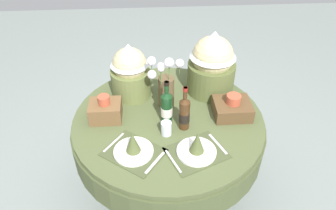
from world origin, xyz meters
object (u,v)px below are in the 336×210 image
(wine_bottle_centre, at_px, (184,113))
(gift_tub_back_left, at_px, (130,69))
(tumbler_near_left, at_px, (166,128))
(place_setting_right, at_px, (197,147))
(place_setting_left, at_px, (133,147))
(dining_table, at_px, (168,133))
(woven_basket_side_right, at_px, (232,108))
(flower_vase, at_px, (165,85))
(wine_bottle_left, at_px, (167,107))
(woven_basket_side_left, at_px, (106,110))
(gift_tub_back_right, at_px, (212,61))

(wine_bottle_centre, relative_size, gift_tub_back_left, 0.77)
(gift_tub_back_left, bearing_deg, tumbler_near_left, -63.07)
(place_setting_right, relative_size, gift_tub_back_left, 1.00)
(place_setting_left, distance_m, tumbler_near_left, 0.26)
(dining_table, xyz_separation_m, woven_basket_side_right, (0.44, -0.00, 0.21))
(place_setting_left, bearing_deg, gift_tub_back_left, 92.14)
(flower_vase, bearing_deg, wine_bottle_left, -90.77)
(place_setting_left, bearing_deg, woven_basket_side_left, 119.43)
(gift_tub_back_left, relative_size, woven_basket_side_right, 1.66)
(dining_table, distance_m, gift_tub_back_left, 0.53)
(place_setting_right, bearing_deg, woven_basket_side_right, 49.43)
(place_setting_left, xyz_separation_m, gift_tub_back_right, (0.57, 0.62, 0.21))
(wine_bottle_centre, xyz_separation_m, woven_basket_side_right, (0.34, 0.11, -0.06))
(gift_tub_back_right, bearing_deg, wine_bottle_left, -135.80)
(dining_table, relative_size, place_setting_right, 3.21)
(place_setting_left, distance_m, place_setting_right, 0.38)
(place_setting_right, bearing_deg, tumbler_near_left, 133.33)
(dining_table, xyz_separation_m, flower_vase, (-0.01, 0.14, 0.33))
(wine_bottle_left, xyz_separation_m, wine_bottle_centre, (0.11, -0.07, -0.00))
(dining_table, height_order, place_setting_right, place_setting_right)
(woven_basket_side_right, bearing_deg, gift_tub_back_left, 157.19)
(dining_table, xyz_separation_m, woven_basket_side_left, (-0.42, 0.02, 0.22))
(place_setting_left, distance_m, woven_basket_side_right, 0.74)
(place_setting_right, distance_m, tumbler_near_left, 0.25)
(dining_table, distance_m, place_setting_left, 0.44)
(place_setting_left, bearing_deg, flower_vase, 64.07)
(gift_tub_back_left, bearing_deg, wine_bottle_left, -53.76)
(place_setting_right, xyz_separation_m, wine_bottle_left, (-0.16, 0.30, 0.07))
(gift_tub_back_right, bearing_deg, woven_basket_side_right, -71.95)
(place_setting_left, xyz_separation_m, woven_basket_side_left, (-0.19, 0.34, 0.02))
(wine_bottle_centre, bearing_deg, wine_bottle_left, 147.18)
(place_setting_left, bearing_deg, tumbler_near_left, 36.44)
(wine_bottle_left, distance_m, woven_basket_side_left, 0.42)
(wine_bottle_centre, bearing_deg, gift_tub_back_right, 59.50)
(tumbler_near_left, relative_size, gift_tub_back_right, 0.19)
(place_setting_left, relative_size, woven_basket_side_left, 2.02)
(dining_table, xyz_separation_m, place_setting_left, (-0.23, -0.32, 0.20))
(place_setting_right, xyz_separation_m, tumbler_near_left, (-0.17, 0.18, -0.00))
(wine_bottle_left, bearing_deg, woven_basket_side_left, 171.70)
(place_setting_right, relative_size, wine_bottle_centre, 1.30)
(wine_bottle_centre, distance_m, gift_tub_back_right, 0.50)
(tumbler_near_left, distance_m, gift_tub_back_left, 0.54)
(wine_bottle_centre, relative_size, woven_basket_side_left, 1.51)
(gift_tub_back_left, height_order, gift_tub_back_right, gift_tub_back_right)
(place_setting_right, bearing_deg, woven_basket_side_left, 147.32)
(tumbler_near_left, bearing_deg, flower_vase, 87.52)
(wine_bottle_left, relative_size, gift_tub_back_right, 0.66)
(place_setting_left, relative_size, wine_bottle_left, 1.35)
(place_setting_right, distance_m, wine_bottle_left, 0.35)
(place_setting_right, height_order, gift_tub_back_left, gift_tub_back_left)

